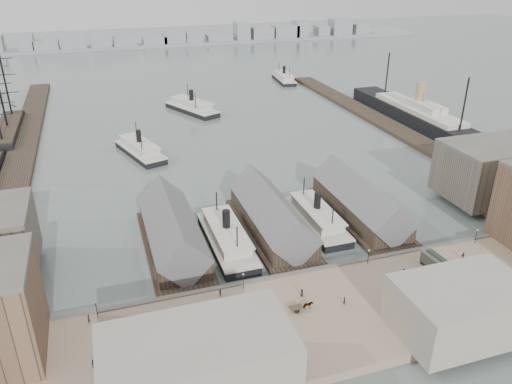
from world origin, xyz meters
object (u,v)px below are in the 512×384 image
object	(u,v)px
horse_cart_left	(143,319)
horse_cart_center	(305,306)
tram	(439,266)
ferry_docked_west	(227,238)
horse_cart_right	(419,305)
ocean_steamer	(418,115)

from	to	relation	value
horse_cart_left	horse_cart_center	xyz separation A→B (m)	(31.33, -6.15, 0.02)
tram	horse_cart_center	xyz separation A→B (m)	(-33.53, -2.48, -1.00)
ferry_docked_west	horse_cart_right	size ratio (longest dim) A/B	6.33
horse_cart_center	horse_cart_right	size ratio (longest dim) A/B	1.03
ocean_steamer	horse_cart_right	size ratio (longest dim) A/B	19.32
ocean_steamer	horse_cart_right	world-z (taller)	ocean_steamer
horse_cart_left	horse_cart_center	bearing A→B (deg)	-86.72
tram	horse_cart_left	bearing A→B (deg)	171.95
ocean_steamer	tram	bearing A→B (deg)	-122.35
ferry_docked_west	horse_cart_left	bearing A→B (deg)	-133.01
tram	horse_cart_center	size ratio (longest dim) A/B	2.10
tram	horse_cart_center	world-z (taller)	tram
tram	horse_cart_right	distance (m)	14.73
ferry_docked_west	ocean_steamer	world-z (taller)	ocean_steamer
ferry_docked_west	tram	size ratio (longest dim) A/B	2.92
horse_cart_center	horse_cart_left	bearing A→B (deg)	78.39
horse_cart_right	tram	bearing A→B (deg)	-74.93
ferry_docked_west	horse_cart_center	xyz separation A→B (m)	(7.70, -31.48, 0.32)
horse_cart_center	horse_cart_right	bearing A→B (deg)	-107.66
tram	ocean_steamer	bearing A→B (deg)	52.83
ferry_docked_west	horse_cart_center	distance (m)	32.41
ferry_docked_west	tram	xyz separation A→B (m)	(41.23, -29.00, 1.33)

